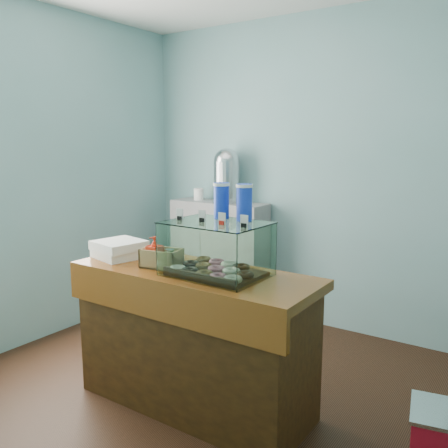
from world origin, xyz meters
The scene contains 8 objects.
ground centered at (0.00, 0.00, 0.00)m, with size 3.50×3.50×0.00m, color black.
room_shell centered at (0.03, 0.01, 1.71)m, with size 3.54×3.04×2.82m.
counter centered at (0.00, -0.25, 0.46)m, with size 1.60×0.60×0.90m.
back_shelf centered at (-0.90, 1.32, 0.55)m, with size 1.00×0.32×1.10m, color gray.
display_case centered at (0.18, -0.22, 1.07)m, with size 0.60×0.44×0.54m.
condiment_crate centered at (-0.22, -0.31, 0.97)m, with size 0.27×0.19×0.20m.
pastry_boxes centered at (-0.62, -0.28, 0.96)m, with size 0.36×0.36×0.12m.
coffee_urn centered at (-0.81, 1.32, 1.38)m, with size 0.29×0.29×0.53m.
Camera 1 is at (1.76, -2.49, 1.69)m, focal length 38.00 mm.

